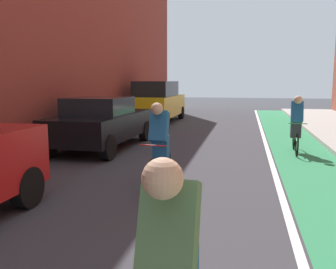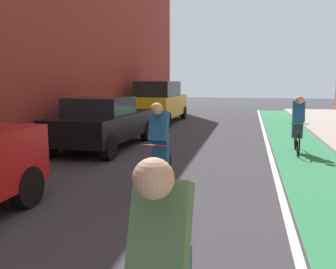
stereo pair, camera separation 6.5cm
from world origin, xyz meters
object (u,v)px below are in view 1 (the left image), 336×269
at_px(cyclist_trailing, 160,145).
at_px(cyclist_far, 296,123).
at_px(parked_sedan_black, 102,122).
at_px(parked_suv_yellow_cab, 157,101).

distance_m(cyclist_trailing, cyclist_far, 5.03).
distance_m(parked_sedan_black, parked_suv_yellow_cab, 6.93).
bearing_deg(parked_suv_yellow_cab, parked_sedan_black, -90.00).
distance_m(parked_suv_yellow_cab, cyclist_trailing, 10.84).
bearing_deg(cyclist_trailing, parked_suv_yellow_cab, 104.09).
relative_size(parked_sedan_black, parked_suv_yellow_cab, 0.90).
relative_size(parked_sedan_black, cyclist_trailing, 2.48).
bearing_deg(parked_suv_yellow_cab, cyclist_trailing, -75.91).
relative_size(cyclist_trailing, cyclist_far, 1.02).
height_order(parked_sedan_black, cyclist_trailing, cyclist_trailing).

